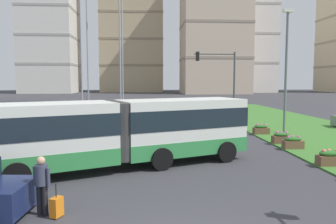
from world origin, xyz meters
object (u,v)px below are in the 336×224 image
Objects in this scene: rolling_suitcase at (57,207)px; traffic_light_far_right at (222,75)px; apartment_tower_westcentre at (132,17)px; apartment_tower_eastcentre at (239,9)px; flower_planter_5 at (261,129)px; streetlight_median at (286,66)px; flower_planter_2 at (330,158)px; flower_planter_3 at (293,142)px; apartment_tower_centre at (215,27)px; flower_planter_4 at (281,138)px; apartment_tower_west at (49,25)px; pedestrian_crossing at (42,182)px; articulated_bus at (125,131)px.

rolling_suitcase is 22.14m from traffic_light_far_right.
apartment_tower_eastcentre reaches higher than apartment_tower_westcentre.
flower_planter_5 is 4.90m from streetlight_median.
flower_planter_2 is 0.12× the size of streetlight_median.
streetlight_median is at bearing -81.12° from apartment_tower_westcentre.
flower_planter_3 is 0.12× the size of streetlight_median.
apartment_tower_westcentre is 30.18m from apartment_tower_centre.
flower_planter_4 is (10.91, 10.15, 0.11)m from rolling_suitcase.
apartment_tower_west is (-39.32, 83.76, 15.96)m from streetlight_median.
pedestrian_crossing is at bearing -116.79° from traffic_light_far_right.
apartment_tower_eastcentre is at bearing 71.35° from articulated_bus.
rolling_suitcase is 17.52m from flower_planter_5.
pedestrian_crossing reaches higher than flower_planter_3.
apartment_tower_eastcentre reaches higher than apartment_tower_west.
traffic_light_far_right is 0.13× the size of apartment_tower_westcentre.
flower_planter_4 is 0.17× the size of traffic_light_far_right.
traffic_light_far_right is 6.48m from streetlight_median.
flower_planter_3 is 99.02m from apartment_tower_west.
apartment_tower_west is at bearing 113.08° from flower_planter_4.
apartment_tower_westcentre reaches higher than apartment_tower_centre.
apartment_tower_westcentre reaches higher than flower_planter_5.
apartment_tower_west is at bearing 113.95° from flower_planter_5.
apartment_tower_westcentre is (-14.24, 91.10, 20.23)m from streetlight_median.
streetlight_median is at bearing 78.51° from flower_planter_2.
flower_planter_4 is at bearing 90.00° from flower_planter_3.
streetlight_median is at bearing 46.52° from pedestrian_crossing.
traffic_light_far_right reaches higher than flower_planter_2.
apartment_tower_eastcentre is (10.40, 11.61, 7.50)m from apartment_tower_centre.
apartment_tower_west is at bearing -177.45° from apartment_tower_eastcentre.
pedestrian_crossing is 12.28m from flower_planter_2.
flower_planter_2 is 102.04m from apartment_tower_eastcentre.
flower_planter_4 is 0.02× the size of apartment_tower_westcentre.
pedestrian_crossing is 109.27m from apartment_tower_eastcentre.
rolling_suitcase is 94.04m from apartment_tower_centre.
articulated_bus is at bearing -118.48° from traffic_light_far_right.
apartment_tower_centre is 0.72× the size of apartment_tower_eastcentre.
rolling_suitcase is 14.90m from flower_planter_4.
flower_planter_3 and flower_planter_4 have the same top height.
flower_planter_5 is 94.42m from apartment_tower_west.
apartment_tower_eastcentre is at bearing 75.25° from flower_planter_5.
apartment_tower_westcentre is at bearing 97.39° from flower_planter_4.
apartment_tower_west is at bearing -163.69° from apartment_tower_westcentre.
apartment_tower_west is at bearing 115.15° from streetlight_median.
flower_planter_2 is at bearing -90.00° from flower_planter_5.
rolling_suitcase is at bearing -104.72° from apartment_tower_centre.
apartment_tower_eastcentre is (60.30, 2.69, 6.24)m from apartment_tower_west.
pedestrian_crossing is (-2.13, -5.26, -0.65)m from articulated_bus.
apartment_tower_westcentre reaches higher than rolling_suitcase.
flower_planter_4 is at bearing -82.61° from apartment_tower_westcentre.
apartment_tower_eastcentre reaches higher than flower_planter_3.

